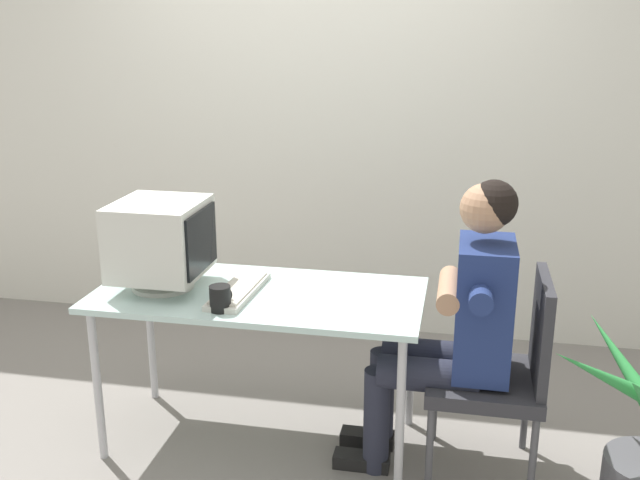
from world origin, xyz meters
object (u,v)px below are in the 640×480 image
at_px(crt_monitor, 161,240).
at_px(person_seated, 456,320).
at_px(keyboard, 238,291).
at_px(desk_mug, 220,298).
at_px(desk, 259,305).
at_px(office_chair, 502,367).

distance_m(crt_monitor, person_seated, 1.29).
bearing_deg(keyboard, desk_mug, -94.26).
distance_m(desk, person_seated, 0.84).
height_order(desk, desk_mug, desk_mug).
distance_m(crt_monitor, desk_mug, 0.42).
bearing_deg(keyboard, crt_monitor, 177.87).
height_order(crt_monitor, person_seated, person_seated).
xyz_separation_m(person_seated, desk_mug, (-0.93, -0.20, 0.10)).
height_order(desk, person_seated, person_seated).
bearing_deg(person_seated, crt_monitor, 179.74).
distance_m(office_chair, person_seated, 0.28).
xyz_separation_m(crt_monitor, person_seated, (1.26, -0.01, -0.26)).
height_order(crt_monitor, desk_mug, crt_monitor).
relative_size(desk, office_chair, 1.60).
bearing_deg(desk_mug, desk, 67.90).
bearing_deg(office_chair, keyboard, -179.63).
bearing_deg(crt_monitor, person_seated, -0.26).
distance_m(keyboard, office_chair, 1.14).
relative_size(crt_monitor, person_seated, 0.31).
bearing_deg(keyboard, office_chair, 0.37).
bearing_deg(desk, desk_mug, -112.10).
height_order(keyboard, desk_mug, desk_mug).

